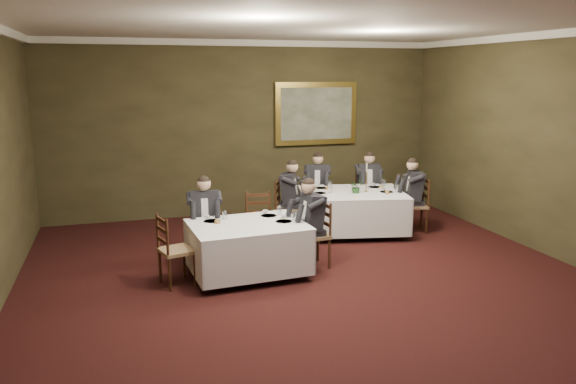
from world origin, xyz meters
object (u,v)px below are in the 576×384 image
chair_sec_endright (314,248)px  painting (316,114)px  diner_sec_endright (313,234)px  chair_sec_backright (259,237)px  candlestick (366,181)px  table_main (352,209)px  centerpiece (356,186)px  chair_main_backleft (317,206)px  diner_main_backright (367,194)px  chair_main_endright (415,216)px  diner_main_backleft (317,195)px  chair_sec_backleft (205,243)px  chair_main_endleft (287,219)px  chair_main_backright (367,205)px  diner_main_endleft (288,207)px  diner_main_endright (415,204)px  diner_sec_backleft (205,229)px  chair_sec_endleft (176,265)px  table_second (248,245)px

chair_sec_endright → painting: 4.12m
diner_sec_endright → painting: size_ratio=0.76×
chair_sec_backright → candlestick: bearing=-152.3°
table_main → centerpiece: bearing=-80.0°
chair_main_backleft → diner_main_backright: (0.98, -0.22, 0.23)m
chair_sec_backright → painting: 3.76m
chair_main_endright → diner_main_backleft: bearing=64.8°
chair_main_endright → diner_sec_endright: 2.77m
chair_sec_backleft → candlestick: bearing=-160.7°
chair_sec_backleft → chair_main_endleft: bearing=-142.0°
chair_main_backright → chair_sec_endright: 3.07m
diner_main_backleft → chair_sec_backright: diner_main_backleft is taller
diner_main_endleft → chair_main_backleft: bearing=158.7°
table_main → chair_sec_backright: bearing=-159.1°
diner_main_backright → painting: (-0.69, 1.16, 1.52)m
diner_main_backleft → chair_main_backright: diner_main_backleft is taller
diner_main_endright → chair_sec_backright: size_ratio=1.35×
diner_sec_backleft → chair_sec_endleft: diner_sec_backleft is taller
table_second → centerpiece: (2.32, 1.48, 0.44)m
chair_main_backleft → painting: size_ratio=0.56×
centerpiece → candlestick: (0.22, 0.06, 0.07)m
diner_main_endleft → diner_main_endright: size_ratio=1.00×
diner_main_backright → chair_sec_backright: size_ratio=1.35×
chair_main_endleft → chair_main_endright: size_ratio=1.00×
diner_sec_backleft → candlestick: size_ratio=2.49×
chair_sec_backright → diner_main_endright: bearing=-160.6°
chair_sec_endleft → centerpiece: centerpiece is taller
chair_main_backright → chair_sec_backright: 3.05m
centerpiece → painting: painting is taller
chair_sec_endleft → painting: 5.24m
chair_sec_endright → chair_sec_endleft: bearing=87.4°
diner_main_endleft → diner_main_endright: 2.34m
diner_main_backright → diner_sec_backleft: 3.84m
centerpiece → diner_main_backleft: bearing=105.5°
diner_main_endleft → chair_sec_endright: (-0.13, -1.76, -0.23)m
diner_main_backleft → chair_main_endright: diner_main_backleft is taller
diner_main_backright → diner_main_endleft: same height
diner_sec_endright → chair_sec_backright: bearing=32.0°
centerpiece → painting: size_ratio=0.14×
chair_sec_endright → centerpiece: (1.29, 1.41, 0.61)m
chair_sec_endleft → painting: painting is taller
chair_sec_backright → diner_sec_endright: bearing=139.1°
candlestick → chair_sec_backleft: bearing=-166.3°
diner_main_backleft → chair_sec_endright: (-0.98, -2.55, -0.23)m
chair_sec_endright → centerpiece: size_ratio=3.89×
diner_main_backright → painting: 2.03m
chair_main_endright → chair_sec_endleft: size_ratio=1.00×
table_main → table_second: same height
chair_main_endleft → painting: bearing=171.8°
diner_main_endright → diner_sec_endright: (-2.43, -1.29, 0.00)m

